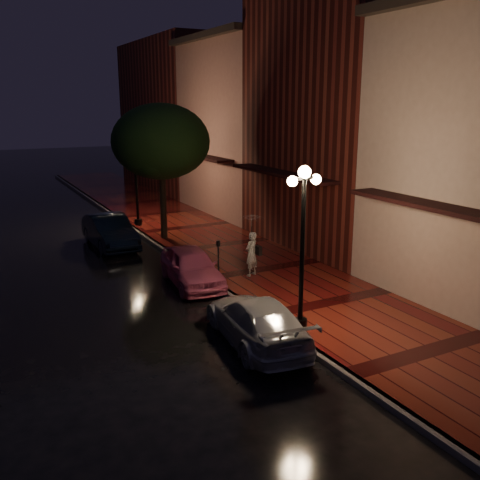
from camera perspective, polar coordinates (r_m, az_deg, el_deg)
ground at (r=18.32m, az=-3.35°, el=-4.51°), size 120.00×120.00×0.00m
sidewalk at (r=19.29m, az=2.74°, el=-3.28°), size 4.50×60.00×0.15m
curb at (r=18.30m, az=-3.36°, el=-4.29°), size 0.25×60.00×0.15m
storefront_mid at (r=22.73m, az=10.90°, el=13.08°), size 5.00×8.00×11.00m
storefront_far at (r=29.45m, az=0.88°, el=11.65°), size 5.00×8.00×9.00m
storefront_extra at (r=38.49m, az=-6.48°, el=12.97°), size 5.00×12.00×10.00m
streetlamp_near at (r=13.55m, az=6.69°, el=0.06°), size 0.96×0.36×4.31m
streetlamp_far at (r=26.11m, az=-11.05°, el=6.83°), size 0.96×0.36×4.31m
street_tree at (r=23.18m, az=-8.39°, el=10.10°), size 4.16×4.16×5.80m
pink_car at (r=17.94m, az=-5.19°, el=-2.84°), size 1.87×3.84×1.26m
navy_car at (r=23.18m, az=-13.73°, el=0.92°), size 1.53×4.18×1.37m
silver_car at (r=13.66m, az=1.79°, el=-8.61°), size 2.17×4.29×1.20m
woman_with_umbrella at (r=18.13m, az=1.24°, el=0.50°), size 0.89×0.91×2.15m
parking_meter at (r=18.55m, az=-2.33°, el=-1.46°), size 0.13×0.11×1.18m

